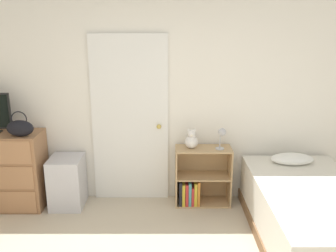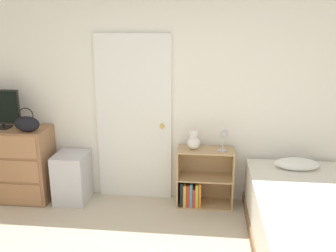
{
  "view_description": "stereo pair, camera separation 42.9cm",
  "coord_description": "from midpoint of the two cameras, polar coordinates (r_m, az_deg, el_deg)",
  "views": [
    {
      "loc": [
        0.15,
        -2.17,
        2.19
      ],
      "look_at": [
        0.13,
        1.96,
        1.01
      ],
      "focal_mm": 40.0,
      "sensor_mm": 36.0,
      "label": 1
    },
    {
      "loc": [
        0.58,
        -2.15,
        2.19
      ],
      "look_at": [
        0.13,
        1.96,
        1.01
      ],
      "focal_mm": 40.0,
      "sensor_mm": 36.0,
      "label": 2
    }
  ],
  "objects": [
    {
      "name": "wall_back",
      "position": [
        4.51,
        1.46,
        4.22
      ],
      "size": [
        10.0,
        0.06,
        2.55
      ],
      "color": "white",
      "rests_on": "ground_plane"
    },
    {
      "name": "door_closed",
      "position": [
        4.55,
        -2.51,
        1.03
      ],
      "size": [
        0.92,
        0.09,
        2.04
      ],
      "color": "white",
      "rests_on": "ground_plane"
    },
    {
      "name": "dresser",
      "position": [
        4.97,
        -20.41,
        -5.45
      ],
      "size": [
        0.97,
        0.46,
        0.92
      ],
      "color": "#996B47",
      "rests_on": "ground_plane"
    },
    {
      "name": "tv",
      "position": [
        4.8,
        -21.8,
        2.51
      ],
      "size": [
        0.46,
        0.16,
        0.47
      ],
      "color": "black",
      "rests_on": "dresser"
    },
    {
      "name": "handbag",
      "position": [
        4.57,
        -18.22,
        0.31
      ],
      "size": [
        0.3,
        0.14,
        0.29
      ],
      "color": "black",
      "rests_on": "dresser"
    },
    {
      "name": "storage_bin",
      "position": [
        4.76,
        -11.91,
        -7.73
      ],
      "size": [
        0.38,
        0.44,
        0.61
      ],
      "color": "silver",
      "rests_on": "ground_plane"
    },
    {
      "name": "bookshelf",
      "position": [
        4.61,
        7.61,
        -8.61
      ],
      "size": [
        0.67,
        0.31,
        0.71
      ],
      "color": "tan",
      "rests_on": "ground_plane"
    },
    {
      "name": "teddy_bear",
      "position": [
        4.41,
        6.71,
        -2.32
      ],
      "size": [
        0.15,
        0.15,
        0.24
      ],
      "color": "silver",
      "rests_on": "bookshelf"
    },
    {
      "name": "desk_lamp",
      "position": [
        4.37,
        11.34,
        -1.6
      ],
      "size": [
        0.12,
        0.11,
        0.26
      ],
      "color": "#B2B2B7",
      "rests_on": "bookshelf"
    },
    {
      "name": "bed",
      "position": [
        4.06,
        23.75,
        -13.47
      ],
      "size": [
        1.1,
        1.99,
        0.68
      ],
      "color": "brown",
      "rests_on": "ground_plane"
    }
  ]
}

